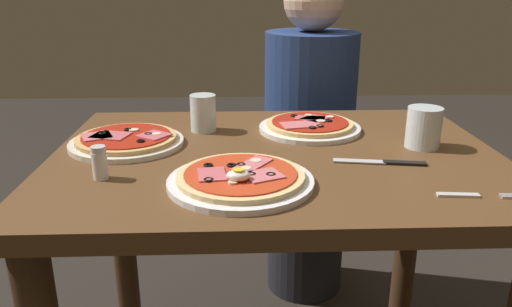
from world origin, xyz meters
TOP-DOWN VIEW (x-y plane):
  - dining_table at (0.00, 0.00)m, footprint 1.01×0.75m
  - pizza_foreground at (-0.08, -0.19)m, footprint 0.28×0.28m
  - pizza_across_left at (-0.35, 0.06)m, footprint 0.27×0.27m
  - pizza_across_right at (0.10, 0.17)m, footprint 0.26×0.26m
  - water_glass_near at (-0.18, 0.18)m, footprint 0.07×0.07m
  - water_glass_far at (0.34, 0.02)m, footprint 0.08×0.08m
  - fork at (0.34, -0.26)m, footprint 0.16×0.03m
  - knife at (0.23, -0.08)m, footprint 0.20×0.05m
  - salt_shaker at (-0.36, -0.15)m, footprint 0.03×0.03m
  - diner_person at (0.17, 0.64)m, footprint 0.32×0.32m

SIDE VIEW (x-z plane):
  - diner_person at x=0.17m, z-range -0.03..1.15m
  - dining_table at x=0.00m, z-range 0.24..1.02m
  - fork at x=0.34m, z-range 0.77..0.78m
  - knife at x=0.23m, z-range 0.77..0.78m
  - pizza_across_right at x=0.10m, z-range 0.77..0.80m
  - pizza_across_left at x=-0.35m, z-range 0.77..0.80m
  - pizza_foreground at x=-0.08m, z-range 0.76..0.81m
  - salt_shaker at x=-0.36m, z-range 0.77..0.84m
  - water_glass_far at x=0.34m, z-range 0.77..0.86m
  - water_glass_near at x=-0.18m, z-range 0.77..0.86m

